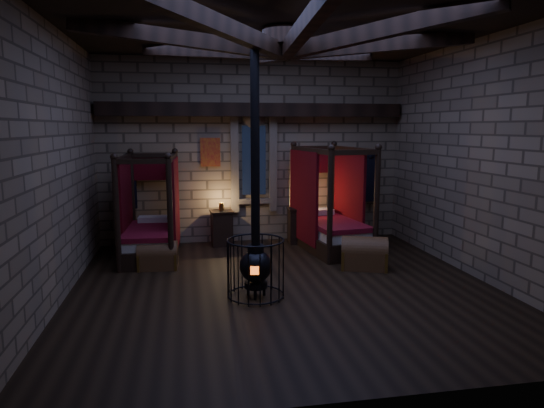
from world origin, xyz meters
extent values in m
cube|color=black|center=(0.00, 0.00, 0.00)|extent=(7.00, 7.00, 0.01)
cube|color=#847054|center=(0.00, 3.50, 2.10)|extent=(7.00, 0.02, 4.20)
cube|color=#847054|center=(0.00, -3.50, 2.10)|extent=(7.00, 0.02, 4.20)
cube|color=#847054|center=(-3.50, 0.00, 2.10)|extent=(0.02, 7.00, 4.20)
cube|color=#847054|center=(3.50, 0.00, 2.10)|extent=(0.02, 7.00, 4.20)
cube|color=black|center=(0.00, 0.00, 4.20)|extent=(7.00, 7.00, 0.01)
cube|color=black|center=(0.00, 3.32, 3.05)|extent=(6.86, 0.35, 0.30)
cylinder|color=black|center=(0.00, 0.00, 4.05)|extent=(0.70, 0.70, 0.25)
cube|color=black|center=(0.00, 3.45, 1.90)|extent=(0.55, 0.04, 1.60)
cube|color=maroon|center=(-1.00, 3.46, 2.10)|extent=(0.45, 0.03, 0.65)
cube|color=black|center=(-2.80, 3.34, 1.45)|extent=(0.30, 0.10, 1.15)
cube|color=black|center=(2.80, 3.34, 1.45)|extent=(0.30, 0.10, 1.15)
cube|color=black|center=(-2.31, 2.30, 0.17)|extent=(1.13, 2.03, 0.34)
cube|color=beige|center=(-2.31, 2.30, 0.44)|extent=(1.00, 1.88, 0.21)
cube|color=maroon|center=(-2.31, 2.30, 0.57)|extent=(1.06, 1.92, 0.10)
cube|color=beige|center=(-2.27, 3.02, 0.67)|extent=(0.68, 0.37, 0.13)
cube|color=#5F080F|center=(-2.26, 3.28, 1.77)|extent=(1.05, 0.10, 0.53)
cylinder|color=black|center=(-2.83, 1.37, 1.05)|extent=(0.11, 0.11, 2.10)
cylinder|color=black|center=(-2.74, 3.28, 1.05)|extent=(0.11, 0.11, 2.10)
cylinder|color=black|center=(-1.88, 1.32, 1.05)|extent=(0.11, 0.11, 2.10)
cylinder|color=black|center=(-1.79, 3.23, 1.05)|extent=(0.11, 0.11, 2.10)
cube|color=#5F080F|center=(-2.80, 2.61, 1.10)|extent=(0.13, 1.43, 1.86)
cube|color=#5F080F|center=(-1.79, 2.56, 1.10)|extent=(0.13, 1.43, 1.86)
cube|color=black|center=(1.52, 2.26, 0.18)|extent=(1.37, 2.24, 0.37)
cube|color=beige|center=(1.52, 2.26, 0.47)|extent=(1.23, 2.06, 0.22)
cube|color=maroon|center=(1.52, 2.26, 0.61)|extent=(1.29, 2.11, 0.10)
cube|color=beige|center=(1.42, 3.02, 0.71)|extent=(0.75, 0.45, 0.14)
cube|color=#5F080F|center=(1.38, 3.29, 1.88)|extent=(1.11, 0.20, 0.56)
cylinder|color=black|center=(1.15, 1.18, 1.12)|extent=(0.11, 0.11, 2.23)
cylinder|color=black|center=(0.88, 3.20, 1.12)|extent=(0.11, 0.11, 2.23)
cylinder|color=black|center=(2.16, 1.32, 1.12)|extent=(0.11, 0.11, 2.23)
cylinder|color=black|center=(1.89, 3.33, 1.12)|extent=(0.11, 0.11, 2.23)
cube|color=#5F080F|center=(0.95, 2.49, 1.17)|extent=(0.26, 1.52, 1.98)
cube|color=#5F080F|center=(2.02, 2.63, 1.17)|extent=(0.26, 1.52, 1.98)
cube|color=brown|center=(-2.13, 1.49, 0.15)|extent=(0.76, 0.49, 0.30)
cylinder|color=brown|center=(-2.13, 1.49, 0.30)|extent=(0.76, 0.49, 0.45)
cube|color=#B58F37|center=(-2.47, 1.51, 0.15)|extent=(0.07, 0.47, 0.32)
cube|color=#B58F37|center=(-1.80, 1.46, 0.15)|extent=(0.07, 0.47, 0.32)
cube|color=brown|center=(1.73, 0.79, 0.18)|extent=(0.98, 0.78, 0.36)
cylinder|color=brown|center=(1.73, 0.79, 0.36)|extent=(0.98, 0.78, 0.52)
cube|color=#B58F37|center=(1.35, 0.93, 0.18)|extent=(0.23, 0.53, 0.38)
cube|color=#B58F37|center=(2.10, 0.66, 0.18)|extent=(0.23, 0.53, 0.38)
cube|color=black|center=(-0.79, 3.12, 0.38)|extent=(0.49, 0.47, 0.76)
cube|color=black|center=(-0.79, 3.12, 0.78)|extent=(0.53, 0.51, 0.04)
cylinder|color=#B58F37|center=(-0.79, 3.12, 0.89)|extent=(0.11, 0.11, 0.17)
cube|color=black|center=(0.98, 3.03, 0.39)|extent=(0.49, 0.47, 0.78)
cube|color=black|center=(0.98, 3.03, 0.80)|extent=(0.53, 0.51, 0.04)
cube|color=brown|center=(0.98, 3.03, 0.87)|extent=(0.21, 0.15, 0.06)
cylinder|color=black|center=(-0.53, -0.39, 0.20)|extent=(0.37, 0.37, 0.09)
sphere|color=black|center=(-0.53, -0.39, 0.51)|extent=(0.52, 0.52, 0.52)
cylinder|color=black|center=(-0.53, -0.39, 0.78)|extent=(0.26, 0.26, 0.13)
cube|color=#FF5914|center=(-0.58, -0.63, 0.51)|extent=(0.13, 0.05, 0.13)
cylinder|color=black|center=(-0.53, -0.39, 2.44)|extent=(0.14, 0.14, 3.22)
torus|color=black|center=(-0.53, -0.39, 0.04)|extent=(0.91, 0.91, 0.03)
torus|color=black|center=(-0.53, -0.39, 0.92)|extent=(0.91, 0.91, 0.03)
camera|label=1|loc=(-1.60, -7.68, 2.67)|focal=32.00mm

